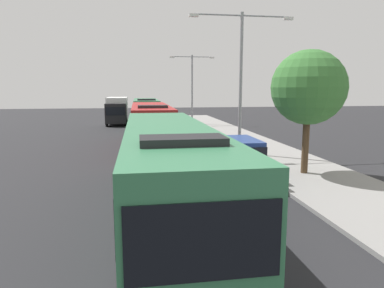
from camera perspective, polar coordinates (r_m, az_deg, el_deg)
The scene contains 8 objects.
bus_lead at distance 10.74m, azimuth -3.96°, elevation -4.25°, with size 2.58×11.78×3.21m.
bus_second_in_line at distance 24.19m, azimuth -6.84°, elevation 3.18°, with size 2.58×11.50×3.21m.
bus_middle at distance 37.48m, azimuth -7.65°, elevation 5.25°, with size 2.58×10.64×3.21m.
white_suv at distance 16.02m, azimuth 7.86°, elevation -2.25°, with size 1.86×4.79×1.90m.
box_truck_oncoming at distance 42.40m, azimuth -12.30°, elevation 5.58°, with size 2.35×7.19×3.15m.
streetlamp_mid at distance 21.64m, azimuth 8.11°, elevation 12.27°, with size 6.40×0.28×8.54m.
streetlamp_far at distance 40.17m, azimuth 0.01°, elevation 10.21°, with size 5.16×0.28×7.83m.
roadside_tree at distance 17.14m, azimuth 18.74°, elevation 8.81°, with size 3.49×3.49×5.83m.
Camera 1 is at (-2.20, 2.60, 4.17)m, focal length 32.17 mm.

